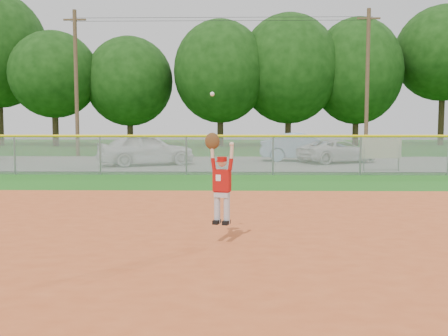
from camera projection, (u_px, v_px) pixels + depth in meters
The scene contains 11 objects.
ground at pixel (135, 227), 9.27m from camera, with size 120.00×120.00×0.00m, color #195814.
clay_infield at pixel (87, 274), 6.28m from camera, with size 24.00×16.00×0.04m, color #B74A21.
parking_strip at pixel (198, 163), 25.21m from camera, with size 44.00×10.00×0.03m, color slate.
car_white_a at pixel (146, 149), 23.50m from camera, with size 1.81×4.50×1.53m, color white.
car_blue at pixel (302, 147), 26.30m from camera, with size 1.56×4.49×1.48m, color #86A7C8.
car_white_b at pixel (338, 151), 25.08m from camera, with size 1.93×4.19×1.16m, color silver.
sponsor_sign at pixel (382, 148), 20.42m from camera, with size 1.65×0.22×1.47m.
outfield_fence at pixel (186, 152), 19.16m from camera, with size 40.06×0.10×1.55m.
power_lines at pixel (221, 81), 30.77m from camera, with size 19.40×0.24×9.00m.
tree_line at pixel (225, 65), 46.37m from camera, with size 62.37×13.00×14.43m.
ballplayer at pixel (220, 179), 7.82m from camera, with size 0.48×0.28×2.07m.
Camera 1 is at (1.86, -9.10, 1.89)m, focal length 40.00 mm.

